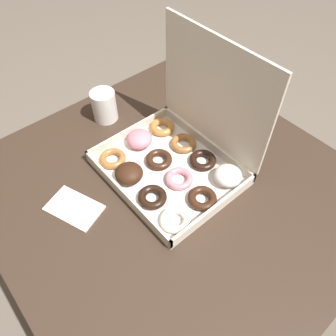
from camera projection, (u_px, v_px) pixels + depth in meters
name	position (u px, v px, depth m)	size (l,w,h in m)	color
ground_plane	(171.00, 280.00, 1.50)	(8.00, 8.00, 0.00)	#6B6054
dining_table	(172.00, 204.00, 1.02)	(1.00, 0.96, 0.73)	#38281E
donut_box	(178.00, 151.00, 0.94)	(0.39, 0.33, 0.37)	silver
coffee_mug	(104.00, 105.00, 1.08)	(0.08, 0.08, 0.10)	white
paper_napkin	(74.00, 208.00, 0.88)	(0.17, 0.14, 0.01)	white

